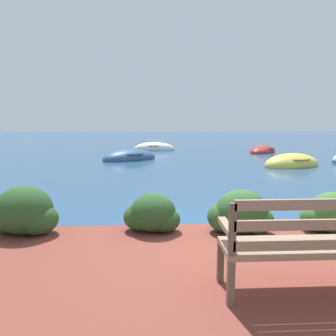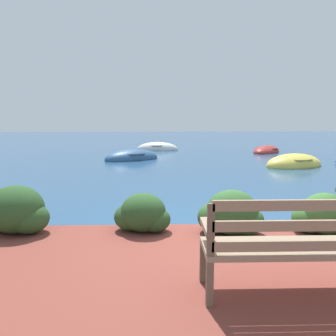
# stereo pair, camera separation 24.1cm
# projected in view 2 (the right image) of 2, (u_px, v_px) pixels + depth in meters

# --- Properties ---
(ground_plane) EXTENTS (80.00, 80.00, 0.00)m
(ground_plane) POSITION_uv_depth(u_px,v_px,m) (225.00, 238.00, 5.00)
(ground_plane) COLOR navy
(park_bench) EXTENTS (1.61, 0.48, 0.93)m
(park_bench) POSITION_uv_depth(u_px,v_px,m) (293.00, 244.00, 2.90)
(park_bench) COLOR brown
(park_bench) RESTS_ON patio_terrace
(hedge_clump_far_left) EXTENTS (0.98, 0.71, 0.67)m
(hedge_clump_far_left) POSITION_uv_depth(u_px,v_px,m) (15.00, 212.00, 4.56)
(hedge_clump_far_left) COLOR #284C23
(hedge_clump_far_left) RESTS_ON patio_terrace
(hedge_clump_left) EXTENTS (0.81, 0.58, 0.55)m
(hedge_clump_left) POSITION_uv_depth(u_px,v_px,m) (142.00, 215.00, 4.63)
(hedge_clump_left) COLOR #284C23
(hedge_clump_left) RESTS_ON patio_terrace
(hedge_clump_centre) EXTENTS (0.90, 0.65, 0.62)m
(hedge_clump_centre) POSITION_uv_depth(u_px,v_px,m) (231.00, 215.00, 4.52)
(hedge_clump_centre) COLOR #2D5628
(hedge_clump_centre) RESTS_ON patio_terrace
(hedge_clump_right) EXTENTS (0.84, 0.60, 0.57)m
(hedge_clump_right) POSITION_uv_depth(u_px,v_px,m) (324.00, 216.00, 4.53)
(hedge_clump_right) COLOR #38662D
(hedge_clump_right) RESTS_ON patio_terrace
(rowboat_nearest) EXTENTS (2.64, 1.98, 0.86)m
(rowboat_nearest) POSITION_uv_depth(u_px,v_px,m) (294.00, 165.00, 12.35)
(rowboat_nearest) COLOR #DBC64C
(rowboat_nearest) RESTS_ON ground_plane
(rowboat_mid) EXTENTS (2.79, 2.37, 0.81)m
(rowboat_mid) POSITION_uv_depth(u_px,v_px,m) (132.00, 158.00, 14.41)
(rowboat_mid) COLOR #2D517A
(rowboat_mid) RESTS_ON ground_plane
(rowboat_far) EXTENTS (2.32, 2.49, 0.65)m
(rowboat_far) POSITION_uv_depth(u_px,v_px,m) (266.00, 151.00, 17.44)
(rowboat_far) COLOR #9E2D28
(rowboat_far) RESTS_ON ground_plane
(rowboat_outer) EXTENTS (2.42, 1.23, 0.81)m
(rowboat_outer) POSITION_uv_depth(u_px,v_px,m) (158.00, 149.00, 18.68)
(rowboat_outer) COLOR silver
(rowboat_outer) RESTS_ON ground_plane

